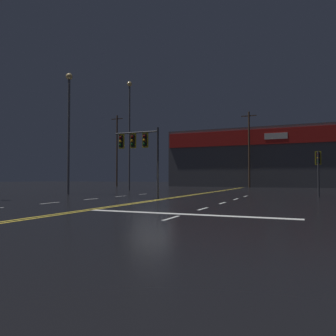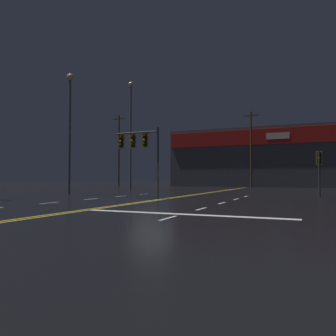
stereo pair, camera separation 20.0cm
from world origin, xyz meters
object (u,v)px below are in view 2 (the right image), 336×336
(traffic_signal_corner_northeast, at_px, (319,163))
(streetlight_far_left, at_px, (70,118))
(streetlight_far_right, at_px, (131,123))
(traffic_signal_median, at_px, (138,145))

(traffic_signal_corner_northeast, relative_size, streetlight_far_left, 0.32)
(streetlight_far_left, xyz_separation_m, streetlight_far_right, (-0.10, 10.47, 1.17))
(traffic_signal_median, relative_size, streetlight_far_left, 0.45)
(traffic_signal_median, bearing_deg, traffic_signal_corner_northeast, 30.77)
(traffic_signal_median, distance_m, streetlight_far_left, 9.12)
(traffic_signal_median, distance_m, streetlight_far_right, 16.19)
(traffic_signal_median, distance_m, traffic_signal_corner_northeast, 12.98)
(traffic_signal_corner_northeast, distance_m, streetlight_far_right, 21.16)
(streetlight_far_left, bearing_deg, traffic_signal_median, -19.14)
(streetlight_far_left, relative_size, streetlight_far_right, 0.83)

